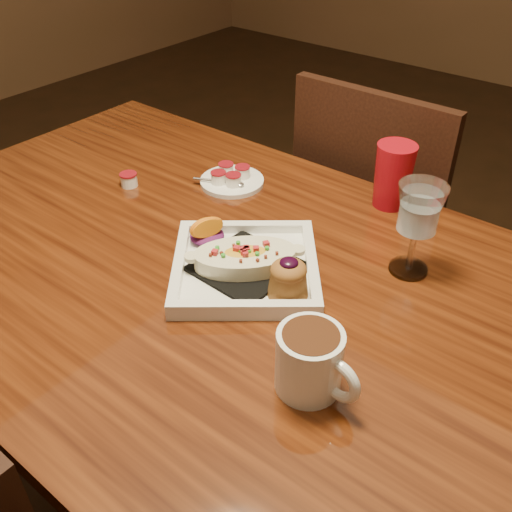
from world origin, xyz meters
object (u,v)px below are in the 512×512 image
Objects in this scene: coffee_mug at (311,360)px; goblet at (419,214)px; table at (225,311)px; chair_far at (378,230)px; plate at (250,264)px; saucer at (230,179)px; red_tumbler at (393,176)px.

coffee_mug is 0.34m from goblet.
table is 11.48× the size of coffee_mug.
plate is at bearing 94.48° from chair_far.
coffee_mug is at bearing -38.69° from saucer.
plate is (0.05, 0.02, 0.12)m from table.
red_tumbler is (0.32, 0.14, 0.06)m from saucer.
table is at bearing 90.00° from chair_far.
goblet is at bearing -53.54° from red_tumbler.
chair_far is 0.67m from plate.
goblet is (-0.01, 0.33, 0.07)m from coffee_mug.
red_tumbler is (0.07, 0.37, 0.04)m from plate.
red_tumbler is (-0.15, 0.51, 0.01)m from coffee_mug.
red_tumbler is at bearing 39.80° from plate.
plate is 0.38m from red_tumbler.
chair_far reaches higher than coffee_mug.
chair_far is 7.12× the size of coffee_mug.
coffee_mug is 0.60m from saucer.
goblet is at bearing 38.51° from table.
coffee_mug is (0.22, -0.14, 0.03)m from plate.
chair_far is at bearing 62.87° from saucer.
coffee_mug reaches higher than table.
goblet is 1.27× the size of red_tumbler.
table is 0.44m from red_tumbler.
chair_far is 0.41m from red_tumbler.
chair_far reaches higher than plate.
red_tumbler is at bearing 23.85° from saucer.
coffee_mug is 0.76× the size of goblet.
chair_far reaches higher than goblet.
chair_far is 6.53× the size of saucer.
saucer is at bearing -156.15° from red_tumbler.
coffee_mug is (0.27, -0.76, 0.30)m from chair_far.
saucer is at bearing 146.51° from coffee_mug.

